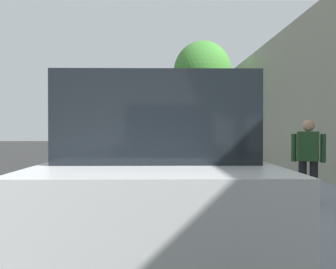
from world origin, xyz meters
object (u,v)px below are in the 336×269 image
object	(u,v)px
cyclist_with_backpack	(173,138)
bicycle_at_curb	(169,148)
parked_pickup_green_far	(159,142)
fire_hydrant	(188,148)
parked_sedan_dark_blue_mid	(158,154)
pedestrian_on_phone	(308,156)
parked_sedan_silver_farthest	(158,140)
street_tree_mid_block	(202,73)
parked_suv_white_second	(158,170)

from	to	relation	value
cyclist_with_backpack	bicycle_at_curb	bearing A→B (deg)	116.30
parked_pickup_green_far	fire_hydrant	xyz separation A→B (m)	(1.51, 1.56, -0.35)
parked_pickup_green_far	bicycle_at_curb	world-z (taller)	parked_pickup_green_far
parked_sedan_dark_blue_mid	parked_pickup_green_far	size ratio (longest dim) A/B	0.82
pedestrian_on_phone	parked_pickup_green_far	bearing A→B (deg)	104.14
parked_sedan_dark_blue_mid	parked_sedan_silver_farthest	world-z (taller)	same
fire_hydrant	street_tree_mid_block	bearing A→B (deg)	-54.19
parked_sedan_dark_blue_mid	cyclist_with_backpack	size ratio (longest dim) A/B	2.64
parked_pickup_green_far	parked_sedan_silver_farthest	size ratio (longest dim) A/B	1.20
bicycle_at_curb	street_tree_mid_block	size ratio (longest dim) A/B	0.31
parked_pickup_green_far	street_tree_mid_block	bearing A→B (deg)	16.70
street_tree_mid_block	parked_sedan_silver_farthest	bearing A→B (deg)	104.88
parked_suv_white_second	parked_pickup_green_far	size ratio (longest dim) A/B	0.87
bicycle_at_curb	parked_sedan_silver_farthest	bearing A→B (deg)	99.10
parked_suv_white_second	bicycle_at_curb	xyz separation A→B (m)	(0.67, 18.45, -0.64)
parked_sedan_silver_farthest	parked_suv_white_second	bearing A→B (deg)	-90.04
parked_sedan_silver_farthest	cyclist_with_backpack	xyz separation A→B (m)	(0.88, -4.56, 0.26)
parked_suv_white_second	parked_pickup_green_far	world-z (taller)	parked_suv_white_second
parked_pickup_green_far	parked_sedan_silver_farthest	xyz separation A→B (m)	(-0.04, 8.96, -0.15)
parked_pickup_green_far	parked_suv_white_second	bearing A→B (deg)	-90.25
parked_suv_white_second	parked_sedan_dark_blue_mid	world-z (taller)	parked_suv_white_second
parked_pickup_green_far	pedestrian_on_phone	xyz separation A→B (m)	(2.78, -11.04, 0.11)
parked_sedan_dark_blue_mid	fire_hydrant	bearing A→B (deg)	79.06
parked_suv_white_second	fire_hydrant	distance (m)	15.24
pedestrian_on_phone	fire_hydrant	xyz separation A→B (m)	(-1.27, 12.59, -0.46)
parked_suv_white_second	bicycle_at_curb	world-z (taller)	parked_suv_white_second
bicycle_at_curb	pedestrian_on_phone	size ratio (longest dim) A/B	1.12
parked_sedan_silver_farthest	pedestrian_on_phone	size ratio (longest dim) A/B	2.86
parked_suv_white_second	parked_sedan_silver_farthest	size ratio (longest dim) A/B	1.05
parked_suv_white_second	parked_sedan_dark_blue_mid	distance (m)	7.17
parked_sedan_dark_blue_mid	fire_hydrant	xyz separation A→B (m)	(1.54, 7.99, -0.20)
parked_sedan_dark_blue_mid	cyclist_with_backpack	distance (m)	10.87
cyclist_with_backpack	fire_hydrant	distance (m)	2.96
parked_sedan_dark_blue_mid	street_tree_mid_block	world-z (taller)	street_tree_mid_block
street_tree_mid_block	fire_hydrant	size ratio (longest dim) A/B	6.87
parked_pickup_green_far	cyclist_with_backpack	distance (m)	4.48
bicycle_at_curb	cyclist_with_backpack	size ratio (longest dim) A/B	1.06
parked_sedan_dark_blue_mid	street_tree_mid_block	xyz separation A→B (m)	(2.20, 7.08, 3.59)
bicycle_at_curb	cyclist_with_backpack	bearing A→B (deg)	-63.70
street_tree_mid_block	cyclist_with_backpack	bearing A→B (deg)	109.46
parked_suv_white_second	street_tree_mid_block	bearing A→B (deg)	81.13
pedestrian_on_phone	parked_suv_white_second	bearing A→B (deg)	-137.99
parked_sedan_silver_farthest	street_tree_mid_block	bearing A→B (deg)	-75.12
parked_sedan_dark_blue_mid	cyclist_with_backpack	world-z (taller)	cyclist_with_backpack
parked_suv_white_second	pedestrian_on_phone	bearing A→B (deg)	42.01
parked_sedan_dark_blue_mid	parked_pickup_green_far	distance (m)	6.43
parked_sedan_dark_blue_mid	pedestrian_on_phone	bearing A→B (deg)	-58.56
bicycle_at_curb	street_tree_mid_block	distance (m)	5.98
parked_pickup_green_far	fire_hydrant	size ratio (longest dim) A/B	6.43
cyclist_with_backpack	pedestrian_on_phone	xyz separation A→B (m)	(1.94, -15.44, -0.01)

